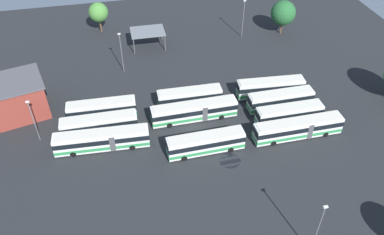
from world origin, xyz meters
The scene contains 22 objects.
ground_plane centered at (0.00, 0.00, 0.00)m, with size 112.11×112.11×0.00m, color black.
bus_row0_slot0 centered at (-15.89, -5.86, 1.82)m, with size 12.88×3.50×3.44m.
bus_row0_slot1 centered at (-16.26, -1.83, 1.82)m, with size 12.08×2.70×3.44m.
bus_row0_slot2 centered at (-16.16, 2.31, 1.82)m, with size 11.75×2.65×3.44m.
bus_row0_slot3 centered at (-16.15, 6.13, 1.82)m, with size 15.22×2.74×3.44m.
bus_row1_slot0 centered at (-0.31, -6.19, 1.82)m, with size 11.84×2.82×3.44m.
bus_row1_slot1 centered at (-0.28, -2.04, 1.82)m, with size 15.23×2.82×3.44m.
bus_row1_slot3 centered at (-0.23, 6.21, 1.82)m, with size 12.62×2.93×3.44m.
bus_row2_slot0 centered at (15.56, -6.11, 1.82)m, with size 12.07×2.97×3.44m.
bus_row2_slot1 centered at (16.17, -2.03, 1.82)m, with size 12.76×2.71×3.44m.
bus_row2_slot2 centered at (15.87, 1.87, 1.82)m, with size 15.31×3.41×3.44m.
depot_building centered at (29.66, -10.70, 3.43)m, with size 11.08×10.66×6.82m.
maintenance_shelter centered at (4.20, -29.15, 3.69)m, with size 7.50×5.70×3.92m.
lamp_post_near_entrance centered at (26.17, -2.39, 4.51)m, with size 0.56×0.28×8.18m.
lamp_post_far_corner centered at (10.62, -20.06, 4.82)m, with size 0.56×0.28×8.80m.
lamp_post_by_building centered at (-8.83, 26.64, 5.07)m, with size 0.56×0.28×9.30m.
lamp_post_mid_lot centered at (-17.84, -28.87, 4.94)m, with size 0.56×0.28×9.04m.
tree_northwest centered at (14.38, -38.68, 4.99)m, with size 4.58×4.58×7.30m.
tree_west_edge centered at (-27.43, -28.59, 5.19)m, with size 5.75×5.75×8.08m.
puddle_between_rows centered at (-5.88, 2.62, 0.00)m, with size 2.52×2.52×0.01m, color black.
puddle_near_shelter centered at (-12.40, -10.03, 0.00)m, with size 2.70×2.70×0.01m, color black.
puddle_front_lane centered at (-3.49, 9.13, 0.00)m, with size 3.46×3.46×0.01m, color black.
Camera 1 is at (11.81, 50.06, 45.40)m, focal length 36.87 mm.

